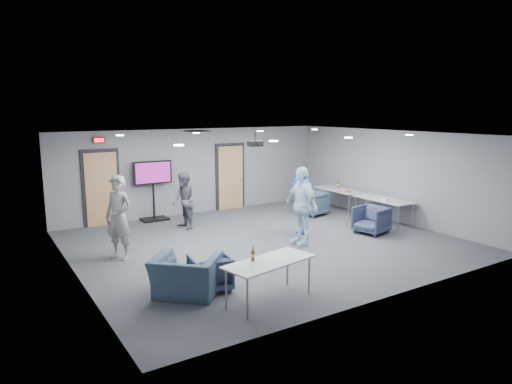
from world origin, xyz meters
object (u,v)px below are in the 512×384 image
person_c (301,206)px  projector (255,143)px  bottle_front (253,255)px  bottle_right (338,185)px  person_a (119,218)px  chair_front_b (186,275)px  chair_front_a (210,273)px  chair_right_b (371,220)px  table_right_b (383,200)px  tv_stand (153,187)px  person_b (184,201)px  person_d (301,205)px  table_front_left (269,263)px  table_right_a (339,191)px  chair_right_a (312,204)px

person_c → projector: 2.20m
bottle_front → bottle_right: bearing=37.3°
person_a → chair_front_b: size_ratio=1.66×
person_a → chair_front_a: bearing=-15.7°
chair_right_b → projector: (-2.53, 1.85, 2.04)m
table_right_b → tv_stand: (-5.54, 3.94, 0.33)m
person_c → chair_right_b: 2.31m
person_b → chair_front_a: bearing=-18.7°
person_d → bottle_right: bearing=143.9°
person_d → person_c: bearing=-14.3°
table_front_left → table_right_b: bearing=14.5°
chair_right_b → table_right_a: same height
chair_front_a → table_front_left: table_front_left is taller
table_right_b → projector: projector is taller
person_c → table_right_b: 3.36m
person_c → chair_front_a: bearing=-67.0°
person_d → bottle_front: size_ratio=6.15×
person_d → table_right_b: (2.76, -0.36, -0.10)m
table_right_a → table_front_left: 7.54m
table_right_b → chair_right_b: bearing=118.7°
bottle_right → tv_stand: tv_stand is taller
person_c → chair_right_b: (2.22, -0.21, -0.60)m
person_d → tv_stand: 4.54m
person_b → bottle_right: bearing=85.3°
person_d → chair_right_a: 2.32m
table_right_b → person_d: bearing=82.6°
chair_right_a → chair_right_b: 2.53m
chair_front_a → tv_stand: (0.99, 5.75, 0.69)m
table_front_left → bottle_front: bearing=134.2°
person_d → chair_front_a: (-3.78, -2.17, -0.45)m
person_a → chair_right_a: person_a is taller
person_a → projector: bearing=61.5°
table_front_left → bottle_right: size_ratio=6.26×
tv_stand → projector: (1.91, -2.69, 1.38)m
person_d → tv_stand: bearing=-119.5°
person_a → person_b: size_ratio=1.18×
chair_front_a → person_b: bearing=-98.9°
chair_right_b → table_front_left: bearing=-76.9°
bottle_front → person_d: bearing=41.8°
person_b → chair_front_a: 4.53m
table_right_b → bottle_right: bottle_right is taller
chair_right_b → table_front_left: size_ratio=0.45×
chair_right_b → table_right_b: bearing=107.0°
person_d → chair_front_b: size_ratio=1.38×
person_a → person_d: bearing=49.6°
chair_front_b → table_right_b: (7.01, 1.81, 0.32)m
person_a → projector: projector is taller
chair_right_b → bottle_front: size_ratio=3.15×
chair_right_b → tv_stand: tv_stand is taller
chair_front_b → table_right_b: size_ratio=0.63×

